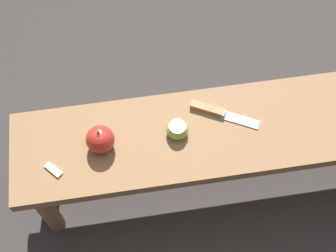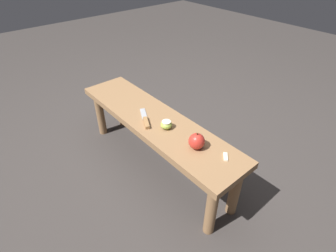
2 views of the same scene
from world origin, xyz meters
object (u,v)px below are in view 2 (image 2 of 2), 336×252
(apple_cut, at_px, (166,125))
(knife, at_px, (146,120))
(apple_whole, at_px, (197,141))
(wooden_bench, at_px, (155,127))

(apple_cut, bearing_deg, knife, 22.22)
(apple_whole, height_order, apple_cut, apple_whole)
(knife, height_order, apple_whole, apple_whole)
(knife, bearing_deg, wooden_bench, -72.19)
(wooden_bench, xyz_separation_m, apple_whole, (-0.35, -0.00, 0.11))
(knife, xyz_separation_m, apple_whole, (-0.36, -0.06, 0.03))
(wooden_bench, relative_size, knife, 6.02)
(wooden_bench, distance_m, knife, 0.10)
(apple_cut, bearing_deg, apple_whole, -177.55)
(knife, xyz_separation_m, apple_cut, (-0.13, -0.05, 0.02))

